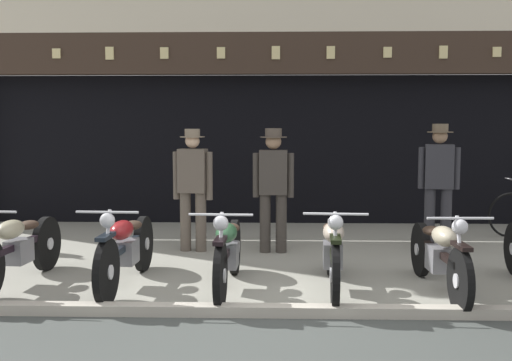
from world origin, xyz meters
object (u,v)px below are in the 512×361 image
motorcycle_center_left (228,251)px  salesman_right (439,180)px  shopkeeper_center (273,184)px  salesman_left (193,184)px  advert_board_near (422,116)px  motorcycle_far_left (18,247)px  motorcycle_center_right (439,254)px  advert_board_far (476,118)px  motorcycle_left (126,248)px  motorcycle_center (333,250)px

motorcycle_center_left → salesman_right: (2.77, 2.10, 0.56)m
shopkeeper_center → salesman_left: bearing=-1.0°
advert_board_near → motorcycle_far_left: bearing=-141.1°
motorcycle_center_left → salesman_left: size_ratio=1.18×
motorcycle_center_right → advert_board_far: bearing=-113.0°
motorcycle_left → advert_board_far: (5.13, 4.36, 1.42)m
motorcycle_left → salesman_right: 4.41m
motorcycle_center_left → advert_board_far: 6.16m
motorcycle_center → motorcycle_center_right: 1.10m
motorcycle_center_right → advert_board_near: advert_board_near is taller
advert_board_near → motorcycle_center_right: bearing=-100.9°
motorcycle_far_left → motorcycle_center: (3.42, -0.09, 0.00)m
motorcycle_left → motorcycle_far_left: bearing=1.7°
salesman_right → advert_board_near: (0.31, 2.34, 0.91)m
shopkeeper_center → advert_board_far: bearing=-142.5°
motorcycle_far_left → shopkeeper_center: (2.78, 1.79, 0.52)m
motorcycle_center → shopkeeper_center: size_ratio=1.19×
motorcycle_center_right → motorcycle_center_left: bearing=-2.8°
shopkeeper_center → advert_board_far: advert_board_far is taller
salesman_left → shopkeeper_center: (1.11, -0.05, 0.01)m
motorcycle_center_right → advert_board_near: (0.87, 4.51, 1.47)m
motorcycle_center → shopkeeper_center: bearing=-67.9°
shopkeeper_center → salesman_right: bearing=-173.0°
motorcycle_center_right → salesman_right: size_ratio=1.16×
motorcycle_center_right → shopkeeper_center: 2.67m
motorcycle_center_left → salesman_left: bearing=-69.9°
motorcycle_center_right → advert_board_near: bearing=-102.1°
motorcycle_far_left → advert_board_far: size_ratio=1.84×
motorcycle_center → salesman_right: salesman_right is taller
motorcycle_far_left → salesman_left: (1.68, 1.84, 0.51)m
motorcycle_center_left → motorcycle_center: (1.11, 0.01, 0.01)m
motorcycle_center → advert_board_near: size_ratio=2.23×
motorcycle_center → advert_board_near: advert_board_near is taller
motorcycle_center_left → salesman_right: 3.52m
advert_board_near → advert_board_far: bearing=0.0°
motorcycle_left → advert_board_far: 6.88m
salesman_right → advert_board_far: (1.25, 2.34, 0.87)m
advert_board_far → motorcycle_center_left: bearing=-132.1°
motorcycle_far_left → salesman_left: 2.54m
advert_board_far → motorcycle_far_left: bearing=-145.5°
motorcycle_center_right → shopkeeper_center: (-1.73, 1.96, 0.53)m
motorcycle_far_left → motorcycle_center_right: 4.52m
motorcycle_left → motorcycle_center_right: motorcycle_left is taller
motorcycle_center_left → shopkeeper_center: size_ratio=1.17×
motorcycle_left → motorcycle_center: size_ratio=1.02×
salesman_left → advert_board_far: size_ratio=1.56×
motorcycle_far_left → salesman_right: 5.48m
motorcycle_far_left → advert_board_near: size_ratio=2.21×
salesman_left → motorcycle_center_right: bearing=153.1°
motorcycle_center → salesman_right: bearing=-124.9°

